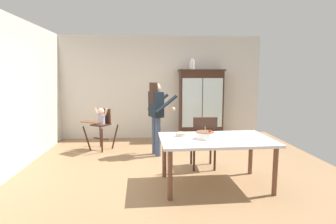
% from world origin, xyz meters
% --- Properties ---
extents(ground_plane, '(6.24, 6.24, 0.00)m').
position_xyz_m(ground_plane, '(0.00, 0.00, 0.00)').
color(ground_plane, '#93704C').
extents(wall_back, '(5.32, 0.06, 2.70)m').
position_xyz_m(wall_back, '(0.00, 2.63, 1.35)').
color(wall_back, beige).
rests_on(wall_back, ground_plane).
extents(wall_left, '(0.06, 5.32, 2.70)m').
position_xyz_m(wall_left, '(-2.63, 0.00, 1.35)').
color(wall_left, beige).
rests_on(wall_left, ground_plane).
extents(china_cabinet, '(1.17, 0.48, 1.82)m').
position_xyz_m(china_cabinet, '(1.05, 2.37, 0.92)').
color(china_cabinet, '#382116').
rests_on(china_cabinet, ground_plane).
extents(ceramic_vase, '(0.13, 0.13, 0.27)m').
position_xyz_m(ceramic_vase, '(0.80, 2.37, 1.94)').
color(ceramic_vase, white).
rests_on(ceramic_vase, china_cabinet).
extents(high_chair_with_toddler, '(0.79, 0.84, 0.95)m').
position_xyz_m(high_chair_with_toddler, '(-1.39, 1.46, 0.65)').
color(high_chair_with_toddler, '#382116').
rests_on(high_chair_with_toddler, ground_plane).
extents(adult_person, '(0.64, 0.63, 1.53)m').
position_xyz_m(adult_person, '(-0.16, 0.94, 0.97)').
color(adult_person, '#3D4C6B').
rests_on(adult_person, ground_plane).
extents(dining_table, '(1.69, 1.10, 0.74)m').
position_xyz_m(dining_table, '(0.68, -0.75, 0.66)').
color(dining_table, silver).
rests_on(dining_table, ground_plane).
extents(birthday_cake, '(0.28, 0.28, 0.19)m').
position_xyz_m(birthday_cake, '(0.52, -0.77, 0.79)').
color(birthday_cake, white).
rests_on(birthday_cake, dining_table).
extents(serving_bowl, '(0.18, 0.18, 0.05)m').
position_xyz_m(serving_bowl, '(0.18, -0.57, 0.77)').
color(serving_bowl, '#C6AD93').
rests_on(serving_bowl, dining_table).
extents(dining_chair_far_side, '(0.45, 0.45, 0.96)m').
position_xyz_m(dining_chair_far_side, '(0.66, -0.01, 0.56)').
color(dining_chair_far_side, '#382116').
rests_on(dining_chair_far_side, ground_plane).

